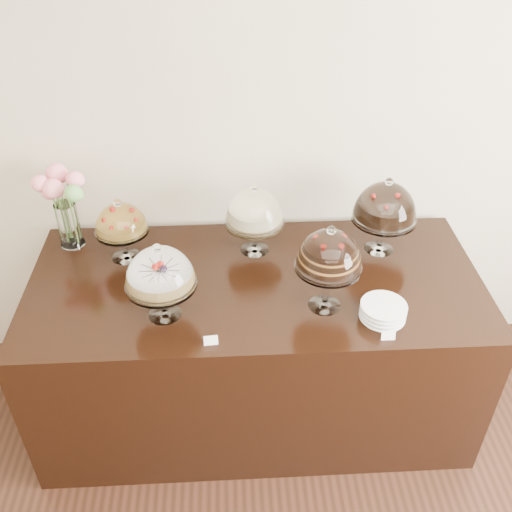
{
  "coord_description": "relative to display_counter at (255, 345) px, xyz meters",
  "views": [
    {
      "loc": [
        -0.44,
        0.3,
        2.64
      ],
      "look_at": [
        -0.33,
        2.4,
        1.08
      ],
      "focal_mm": 40.0,
      "sensor_mm": 36.0,
      "label": 1
    }
  ],
  "objects": [
    {
      "name": "cake_stand_cheesecake",
      "position": [
        0.01,
        0.25,
        0.69
      ],
      "size": [
        0.3,
        0.3,
        0.39
      ],
      "color": "white",
      "rests_on": "display_counter"
    },
    {
      "name": "cake_stand_fruit_tart",
      "position": [
        -0.65,
        0.23,
        0.66
      ],
      "size": [
        0.27,
        0.27,
        0.34
      ],
      "color": "white",
      "rests_on": "display_counter"
    },
    {
      "name": "wall_back",
      "position": [
        0.33,
        0.55,
        1.05
      ],
      "size": [
        5.0,
        0.04,
        3.0
      ],
      "primitive_type": "cube",
      "color": "beige",
      "rests_on": "ground"
    },
    {
      "name": "price_card_right",
      "position": [
        0.54,
        -0.44,
        0.47
      ],
      "size": [
        0.06,
        0.02,
        0.04
      ],
      "primitive_type": "cube",
      "rotation": [
        -0.21,
        0.0,
        -0.0
      ],
      "color": "white",
      "rests_on": "display_counter"
    },
    {
      "name": "price_card_left",
      "position": [
        -0.21,
        -0.42,
        0.47
      ],
      "size": [
        0.06,
        0.02,
        0.04
      ],
      "primitive_type": "cube",
      "rotation": [
        -0.21,
        0.0,
        0.09
      ],
      "color": "white",
      "rests_on": "display_counter"
    },
    {
      "name": "cake_stand_dark_choco",
      "position": [
        0.66,
        0.22,
        0.72
      ],
      "size": [
        0.33,
        0.33,
        0.42
      ],
      "color": "white",
      "rests_on": "display_counter"
    },
    {
      "name": "cake_stand_choco_layer",
      "position": [
        0.31,
        -0.2,
        0.74
      ],
      "size": [
        0.3,
        0.3,
        0.43
      ],
      "color": "white",
      "rests_on": "display_counter"
    },
    {
      "name": "plate_stack",
      "position": [
        0.55,
        -0.3,
        0.49
      ],
      "size": [
        0.2,
        0.2,
        0.07
      ],
      "color": "white",
      "rests_on": "display_counter"
    },
    {
      "name": "display_counter",
      "position": [
        0.0,
        0.0,
        0.0
      ],
      "size": [
        2.2,
        1.0,
        0.9
      ],
      "primitive_type": "cube",
      "color": "black",
      "rests_on": "ground"
    },
    {
      "name": "flower_vase",
      "position": [
        -0.94,
        0.35,
        0.73
      ],
      "size": [
        0.25,
        0.26,
        0.44
      ],
      "color": "white",
      "rests_on": "display_counter"
    },
    {
      "name": "cake_stand_sugar_sponge",
      "position": [
        -0.42,
        -0.22,
        0.69
      ],
      "size": [
        0.31,
        0.31,
        0.39
      ],
      "color": "white",
      "rests_on": "display_counter"
    }
  ]
}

